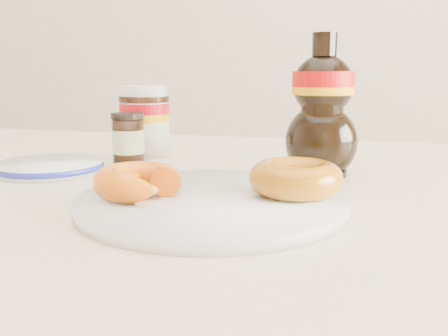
% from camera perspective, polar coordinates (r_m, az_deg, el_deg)
% --- Properties ---
extents(dining_table, '(1.40, 0.90, 0.75)m').
position_cam_1_polar(dining_table, '(0.71, -3.24, -7.74)').
color(dining_table, beige).
rests_on(dining_table, ground).
extents(plate, '(0.29, 0.29, 0.01)m').
position_cam_1_polar(plate, '(0.53, -1.40, -3.87)').
color(plate, white).
rests_on(plate, dining_table).
extents(donut_bitten, '(0.11, 0.11, 0.03)m').
position_cam_1_polar(donut_bitten, '(0.53, -9.84, -1.49)').
color(donut_bitten, '#D24B0B').
rests_on(donut_bitten, plate).
extents(donut_whole, '(0.13, 0.13, 0.04)m').
position_cam_1_polar(donut_whole, '(0.54, 8.20, -1.12)').
color(donut_whole, '#996409').
rests_on(donut_whole, plate).
extents(nutella_jar, '(0.09, 0.09, 0.12)m').
position_cam_1_polar(nutella_jar, '(0.87, -9.06, 5.61)').
color(nutella_jar, white).
rests_on(nutella_jar, dining_table).
extents(syrup_bottle, '(0.11, 0.10, 0.20)m').
position_cam_1_polar(syrup_bottle, '(0.71, 11.17, 7.01)').
color(syrup_bottle, black).
rests_on(syrup_bottle, dining_table).
extents(dark_jar, '(0.05, 0.05, 0.08)m').
position_cam_1_polar(dark_jar, '(0.80, -10.89, 3.24)').
color(dark_jar, black).
rests_on(dark_jar, dining_table).
extents(blue_rim_saucer, '(0.15, 0.15, 0.02)m').
position_cam_1_polar(blue_rim_saucer, '(0.77, -19.29, 0.17)').
color(blue_rim_saucer, white).
rests_on(blue_rim_saucer, dining_table).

